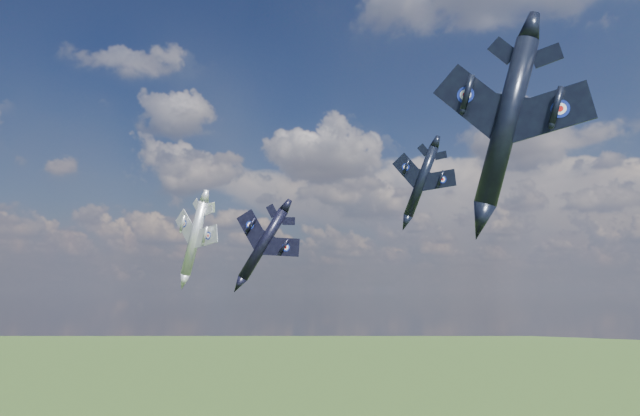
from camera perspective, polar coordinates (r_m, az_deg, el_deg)
The scene contains 4 objects.
jet_lead_navy at distance 78.58m, azimuth -5.22°, elevation -3.31°, with size 9.77×13.62×2.82m, color black, non-canonical shape.
jet_right_navy at distance 40.45m, azimuth 16.69°, elevation 7.55°, with size 10.41×14.51×3.00m, color black, non-canonical shape.
jet_high_navy at distance 83.06m, azimuth 9.23°, elevation 2.41°, with size 9.55×13.31×2.75m, color black, non-canonical shape.
jet_left_silver at distance 89.60m, azimuth -11.40°, elevation -2.72°, with size 10.58×14.76×3.05m, color #A4A7AF, non-canonical shape.
Camera 1 is at (40.05, -48.77, 72.47)m, focal length 35.00 mm.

